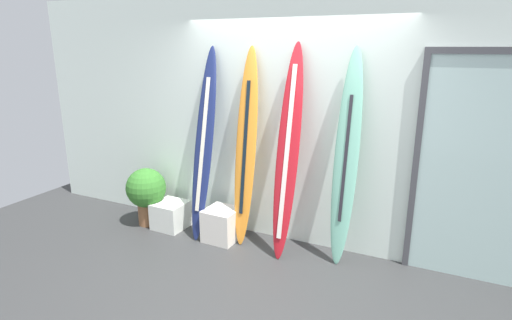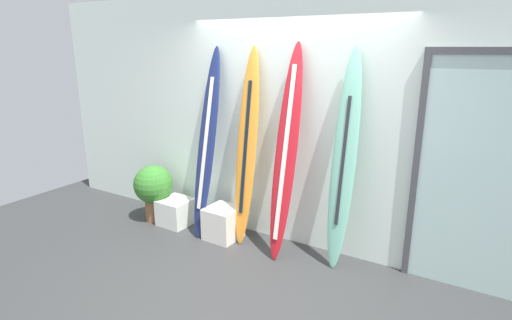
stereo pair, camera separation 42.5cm
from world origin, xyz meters
name	(u,v)px [view 1 (the left image)]	position (x,y,z in m)	size (l,w,h in m)	color
ground	(240,292)	(0.00, 0.00, -0.02)	(8.00, 8.00, 0.04)	#313233
wall_back	(293,121)	(0.00, 1.30, 1.40)	(7.20, 0.20, 2.80)	white
surfboard_navy	(204,146)	(-0.93, 0.91, 1.09)	(0.26, 0.53, 2.22)	navy
surfboard_sunset	(246,150)	(-0.42, 0.97, 1.09)	(0.25, 0.39, 2.22)	orange
surfboard_crimson	(288,154)	(0.10, 0.91, 1.11)	(0.25, 0.51, 2.26)	red
surfboard_seafoam	(346,159)	(0.70, 1.00, 1.11)	(0.27, 0.37, 2.22)	#7BC6AB
display_block_left	(171,215)	(-1.43, 0.86, 0.17)	(0.39, 0.39, 0.33)	silver
display_block_center	(222,224)	(-0.68, 0.85, 0.19)	(0.38, 0.38, 0.38)	silver
glass_door	(480,167)	(1.89, 1.18, 1.13)	(1.16, 0.06, 2.20)	silver
potted_plant	(146,191)	(-1.76, 0.82, 0.45)	(0.50, 0.50, 0.74)	brown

